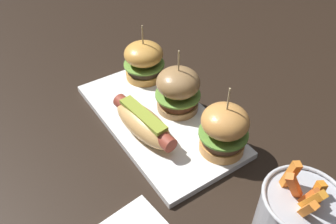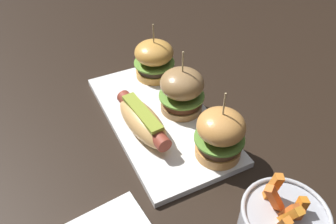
# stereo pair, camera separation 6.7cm
# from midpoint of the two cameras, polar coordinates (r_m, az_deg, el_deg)

# --- Properties ---
(ground_plane) EXTENTS (3.00, 3.00, 0.00)m
(ground_plane) POSITION_cam_midpoint_polar(r_m,az_deg,el_deg) (0.73, 1.28, -1.52)
(ground_plane) COLOR black
(platter_main) EXTENTS (0.39, 0.20, 0.01)m
(platter_main) POSITION_cam_midpoint_polar(r_m,az_deg,el_deg) (0.72, 1.28, -1.12)
(platter_main) COLOR white
(platter_main) RESTS_ON ground
(hot_dog) EXTENTS (0.17, 0.07, 0.05)m
(hot_dog) POSITION_cam_midpoint_polar(r_m,az_deg,el_deg) (0.67, -1.44, -1.55)
(hot_dog) COLOR tan
(hot_dog) RESTS_ON platter_main
(slider_left) EXTENTS (0.10, 0.10, 0.14)m
(slider_left) POSITION_cam_midpoint_polar(r_m,az_deg,el_deg) (0.81, 0.04, 8.77)
(slider_left) COLOR gold
(slider_left) RESTS_ON platter_main
(slider_center) EXTENTS (0.10, 0.10, 0.14)m
(slider_center) POSITION_cam_midpoint_polar(r_m,az_deg,el_deg) (0.71, 5.08, 3.46)
(slider_center) COLOR #9C7548
(slider_center) RESTS_ON platter_main
(slider_right) EXTENTS (0.09, 0.09, 0.14)m
(slider_right) POSITION_cam_midpoint_polar(r_m,az_deg,el_deg) (0.62, 11.77, -3.84)
(slider_right) COLOR #D28F47
(slider_right) RESTS_ON platter_main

